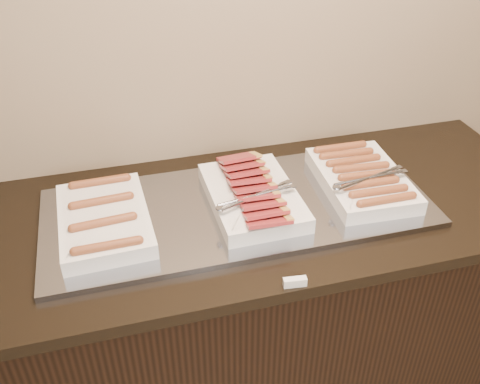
% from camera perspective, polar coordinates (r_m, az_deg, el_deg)
% --- Properties ---
extents(counter, '(2.06, 0.76, 0.90)m').
position_cam_1_polar(counter, '(1.99, 0.32, -12.33)').
color(counter, black).
rests_on(counter, ground).
extents(warming_tray, '(1.20, 0.50, 0.02)m').
position_cam_1_polar(warming_tray, '(1.68, -0.20, -1.72)').
color(warming_tray, '#8F929C').
rests_on(warming_tray, counter).
extents(dish_left, '(0.27, 0.39, 0.07)m').
position_cam_1_polar(dish_left, '(1.62, -14.29, -2.82)').
color(dish_left, white).
rests_on(dish_left, warming_tray).
extents(dish_center, '(0.28, 0.42, 0.09)m').
position_cam_1_polar(dish_center, '(1.66, 1.35, -0.33)').
color(dish_center, white).
rests_on(dish_center, warming_tray).
extents(dish_right, '(0.28, 0.40, 0.08)m').
position_cam_1_polar(dish_right, '(1.79, 12.87, 1.43)').
color(dish_right, white).
rests_on(dish_right, warming_tray).
extents(label_holder, '(0.06, 0.03, 0.02)m').
position_cam_1_polar(label_holder, '(1.43, 5.87, -9.53)').
color(label_holder, white).
rests_on(label_holder, counter).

